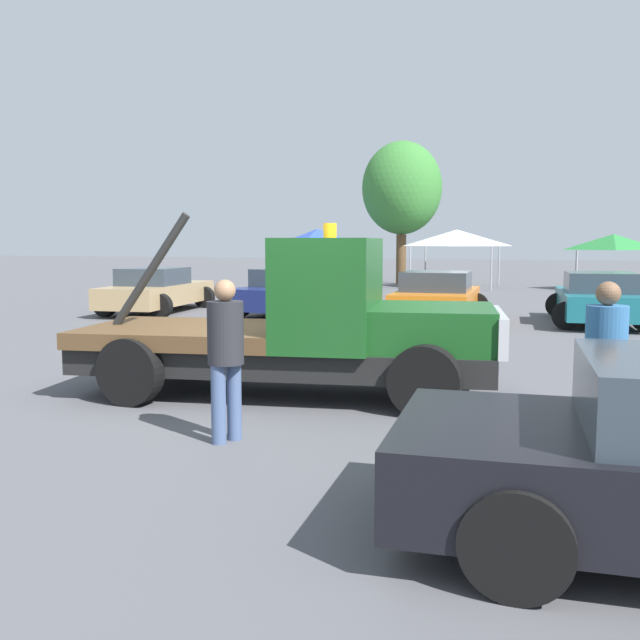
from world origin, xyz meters
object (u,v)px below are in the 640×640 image
(parked_car_navy, at_px, (292,292))
(person_near_truck, at_px, (605,358))
(canopy_tent_blue, at_px, (317,237))
(parked_car_orange, at_px, (437,298))
(tree_center, at_px, (402,189))
(canopy_tent_white, at_px, (457,238))
(canopy_tent_green, at_px, (613,242))
(parked_car_teal, at_px, (599,299))
(parked_car_tan, at_px, (157,291))
(tow_truck, at_px, (311,328))
(person_at_hood, at_px, (226,349))

(parked_car_navy, bearing_deg, person_near_truck, -136.93)
(person_near_truck, bearing_deg, canopy_tent_blue, 135.56)
(parked_car_orange, bearing_deg, tree_center, 13.15)
(canopy_tent_white, relative_size, canopy_tent_green, 1.20)
(parked_car_teal, distance_m, canopy_tent_green, 14.22)
(parked_car_tan, bearing_deg, tow_truck, -145.51)
(parked_car_tan, distance_m, parked_car_navy, 4.16)
(tow_truck, xyz_separation_m, canopy_tent_green, (5.10, 24.57, 1.18))
(parked_car_tan, height_order, parked_car_teal, same)
(canopy_tent_white, distance_m, tree_center, 4.44)
(parked_car_teal, bearing_deg, person_at_hood, 157.82)
(person_at_hood, height_order, parked_car_orange, person_at_hood)
(person_near_truck, distance_m, tree_center, 29.62)
(person_near_truck, xyz_separation_m, person_at_hood, (-3.71, -0.58, -0.01))
(parked_car_tan, bearing_deg, parked_car_navy, -87.25)
(person_near_truck, distance_m, parked_car_tan, 16.56)
(parked_car_tan, distance_m, tree_center, 17.68)
(parked_car_navy, bearing_deg, parked_car_tan, 109.46)
(person_near_truck, bearing_deg, parked_car_navy, 144.14)
(parked_car_tan, xyz_separation_m, canopy_tent_blue, (-0.34, 15.47, 1.72))
(parked_car_orange, bearing_deg, tow_truck, 176.90)
(tree_center, bearing_deg, person_at_hood, -80.79)
(canopy_tent_white, bearing_deg, person_at_hood, -86.58)
(canopy_tent_blue, bearing_deg, person_near_truck, -65.22)
(parked_car_navy, xyz_separation_m, parked_car_teal, (8.34, 0.29, 0.00))
(canopy_tent_blue, bearing_deg, canopy_tent_white, -5.86)
(parked_car_tan, height_order, parked_car_navy, same)
(tow_truck, bearing_deg, canopy_tent_green, 69.17)
(person_near_truck, relative_size, parked_car_tan, 0.35)
(parked_car_orange, bearing_deg, parked_car_teal, -80.07)
(person_near_truck, bearing_deg, person_at_hood, -150.27)
(parked_car_navy, relative_size, canopy_tent_white, 1.29)
(parked_car_teal, bearing_deg, parked_car_tan, 89.98)
(parked_car_orange, bearing_deg, person_near_truck, -165.25)
(parked_car_teal, xyz_separation_m, tree_center, (-8.77, 15.81, 4.11))
(parked_car_teal, bearing_deg, person_near_truck, 173.60)
(parked_car_tan, height_order, tree_center, tree_center)
(tow_truck, distance_m, parked_car_teal, 11.23)
(parked_car_tan, bearing_deg, parked_car_orange, -96.40)
(parked_car_tan, relative_size, canopy_tent_white, 1.38)
(parked_car_teal, distance_m, canopy_tent_blue, 19.39)
(tow_truck, height_order, parked_car_tan, tow_truck)
(tow_truck, height_order, parked_car_orange, tow_truck)
(parked_car_orange, height_order, canopy_tent_green, canopy_tent_green)
(parked_car_navy, xyz_separation_m, canopy_tent_blue, (-4.44, 14.77, 1.72))
(parked_car_teal, bearing_deg, tree_center, 24.44)
(person_at_hood, height_order, canopy_tent_blue, canopy_tent_blue)
(parked_car_navy, distance_m, canopy_tent_white, 14.38)
(person_at_hood, bearing_deg, parked_car_navy, 133.16)
(parked_car_tan, height_order, canopy_tent_green, canopy_tent_green)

